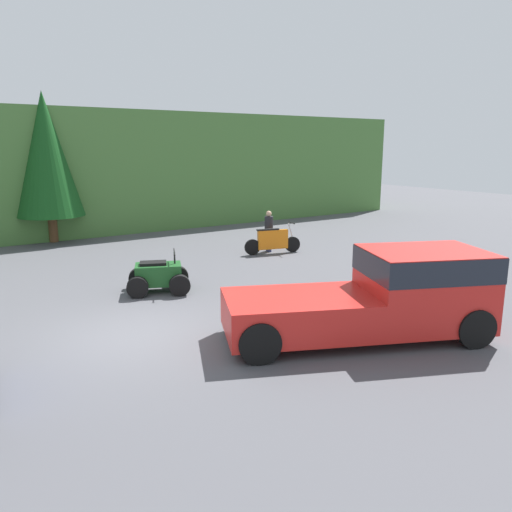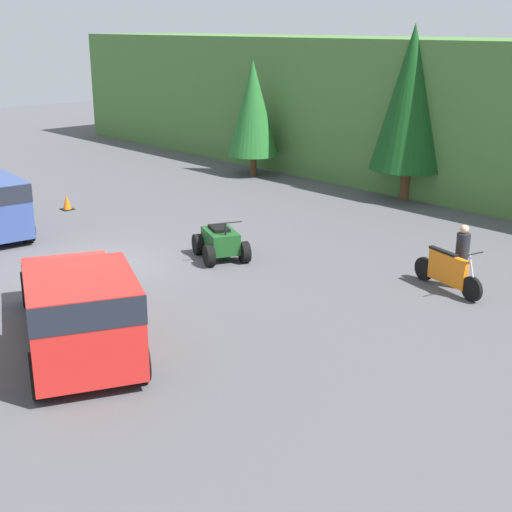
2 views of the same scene
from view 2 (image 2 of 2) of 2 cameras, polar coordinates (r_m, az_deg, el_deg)
name	(u,v)px [view 2 (image 2 of 2)]	position (r m, az deg, el deg)	size (l,w,h in m)	color
ground_plane	(97,265)	(20.49, -12.61, -0.74)	(80.00, 80.00, 0.00)	#4C4C51
hillside_backdrop	(432,113)	(30.87, 13.88, 11.05)	(44.00, 6.00, 5.91)	#477538
tree_left	(253,108)	(31.73, -0.24, 11.74)	(2.21, 2.21, 5.03)	brown
tree_mid_left	(411,98)	(27.73, 12.29, 12.24)	(2.87, 2.87, 6.52)	brown
pickup_truck_red	(78,306)	(14.89, -14.03, -3.88)	(6.08, 4.15, 1.95)	red
dirt_bike	(448,272)	(18.62, 15.08, -1.21)	(2.30, 0.82, 1.22)	black
quad_atv	(221,243)	(20.51, -2.85, 1.07)	(2.13, 1.85, 1.19)	black
rider_person	(462,254)	(18.81, 16.17, 0.17)	(0.42, 0.42, 1.66)	navy
traffic_cone	(67,203)	(26.90, -14.89, 4.13)	(0.42, 0.42, 0.55)	black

